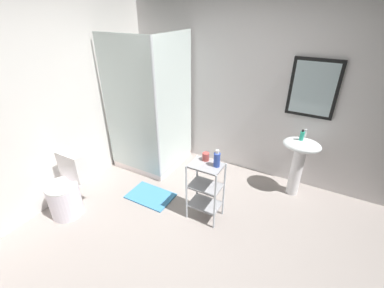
# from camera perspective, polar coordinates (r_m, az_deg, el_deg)

# --- Properties ---
(ground_plane) EXTENTS (4.20, 4.20, 0.02)m
(ground_plane) POSITION_cam_1_polar(r_m,az_deg,el_deg) (3.03, -2.58, -21.43)
(ground_plane) COLOR gray
(wall_back) EXTENTS (4.20, 0.14, 2.50)m
(wall_back) POSITION_cam_1_polar(r_m,az_deg,el_deg) (3.80, 12.05, 11.69)
(wall_back) COLOR silver
(wall_back) RESTS_ON ground_plane
(wall_left) EXTENTS (0.10, 4.20, 2.50)m
(wall_left) POSITION_cam_1_polar(r_m,az_deg,el_deg) (3.50, -30.16, 7.00)
(wall_left) COLOR silver
(wall_left) RESTS_ON ground_plane
(shower_stall) EXTENTS (0.92, 0.92, 2.00)m
(shower_stall) POSITION_cam_1_polar(r_m,az_deg,el_deg) (4.07, -8.42, 1.15)
(shower_stall) COLOR white
(shower_stall) RESTS_ON ground_plane
(pedestal_sink) EXTENTS (0.46, 0.37, 0.81)m
(pedestal_sink) POSITION_cam_1_polar(r_m,az_deg,el_deg) (3.61, 22.43, -2.50)
(pedestal_sink) COLOR white
(pedestal_sink) RESTS_ON ground_plane
(sink_faucet) EXTENTS (0.03, 0.03, 0.10)m
(sink_faucet) POSITION_cam_1_polar(r_m,az_deg,el_deg) (3.60, 23.53, 2.22)
(sink_faucet) COLOR silver
(sink_faucet) RESTS_ON pedestal_sink
(toilet) EXTENTS (0.37, 0.49, 0.76)m
(toilet) POSITION_cam_1_polar(r_m,az_deg,el_deg) (3.54, -25.67, -9.09)
(toilet) COLOR white
(toilet) RESTS_ON ground_plane
(storage_cart) EXTENTS (0.38, 0.28, 0.74)m
(storage_cart) POSITION_cam_1_polar(r_m,az_deg,el_deg) (3.05, 2.97, -9.36)
(storage_cart) COLOR silver
(storage_cart) RESTS_ON ground_plane
(hand_soap_bottle) EXTENTS (0.05, 0.05, 0.14)m
(hand_soap_bottle) POSITION_cam_1_polar(r_m,az_deg,el_deg) (3.48, 22.90, 1.72)
(hand_soap_bottle) COLOR #2DBC99
(hand_soap_bottle) RESTS_ON pedestal_sink
(shampoo_bottle_blue) EXTENTS (0.07, 0.07, 0.20)m
(shampoo_bottle_blue) POSITION_cam_1_polar(r_m,az_deg,el_deg) (2.82, 5.47, -3.36)
(shampoo_bottle_blue) COLOR #314EB2
(shampoo_bottle_blue) RESTS_ON storage_cart
(rinse_cup) EXTENTS (0.08, 0.08, 0.09)m
(rinse_cup) POSITION_cam_1_polar(r_m,az_deg,el_deg) (2.93, 3.03, -2.78)
(rinse_cup) COLOR #B24742
(rinse_cup) RESTS_ON storage_cart
(bath_mat) EXTENTS (0.60, 0.40, 0.02)m
(bath_mat) POSITION_cam_1_polar(r_m,az_deg,el_deg) (3.64, -9.07, -11.13)
(bath_mat) COLOR teal
(bath_mat) RESTS_ON ground_plane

